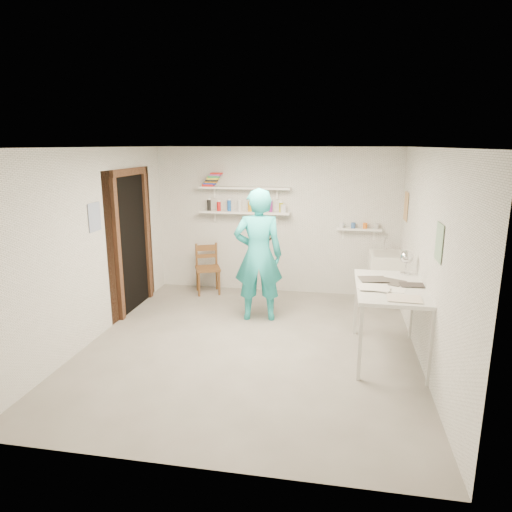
% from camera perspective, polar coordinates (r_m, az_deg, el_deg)
% --- Properties ---
extents(floor, '(4.00, 4.50, 0.02)m').
position_cam_1_polar(floor, '(5.78, -0.71, -11.20)').
color(floor, slate).
rests_on(floor, ground).
extents(ceiling, '(4.00, 4.50, 0.02)m').
position_cam_1_polar(ceiling, '(5.25, -0.79, 13.53)').
color(ceiling, silver).
rests_on(ceiling, wall_back).
extents(wall_back, '(4.00, 0.02, 2.40)m').
position_cam_1_polar(wall_back, '(7.58, 2.48, 4.40)').
color(wall_back, silver).
rests_on(wall_back, ground).
extents(wall_front, '(4.00, 0.02, 2.40)m').
position_cam_1_polar(wall_front, '(3.29, -8.24, -8.32)').
color(wall_front, silver).
rests_on(wall_front, ground).
extents(wall_left, '(0.02, 4.50, 2.40)m').
position_cam_1_polar(wall_left, '(6.09, -19.68, 1.28)').
color(wall_left, silver).
rests_on(wall_left, ground).
extents(wall_right, '(0.02, 4.50, 2.40)m').
position_cam_1_polar(wall_right, '(5.39, 20.73, -0.34)').
color(wall_right, silver).
rests_on(wall_right, ground).
extents(doorway_recess, '(0.02, 0.90, 2.00)m').
position_cam_1_polar(doorway_recess, '(7.03, -15.23, 1.52)').
color(doorway_recess, black).
rests_on(doorway_recess, wall_left).
extents(corridor_box, '(1.40, 1.50, 2.10)m').
position_cam_1_polar(corridor_box, '(7.35, -20.27, 2.07)').
color(corridor_box, brown).
rests_on(corridor_box, ground).
extents(door_lintel, '(0.06, 1.05, 0.10)m').
position_cam_1_polar(door_lintel, '(6.88, -15.63, 10.09)').
color(door_lintel, brown).
rests_on(door_lintel, wall_left).
extents(door_jamb_near, '(0.06, 0.10, 2.00)m').
position_cam_1_polar(door_jamb_near, '(6.58, -16.90, 0.60)').
color(door_jamb_near, brown).
rests_on(door_jamb_near, ground).
extents(door_jamb_far, '(0.06, 0.10, 2.00)m').
position_cam_1_polar(door_jamb_far, '(7.46, -13.47, 2.32)').
color(door_jamb_far, brown).
rests_on(door_jamb_far, ground).
extents(shelf_lower, '(1.50, 0.22, 0.03)m').
position_cam_1_polar(shelf_lower, '(7.51, -1.45, 5.48)').
color(shelf_lower, white).
rests_on(shelf_lower, wall_back).
extents(shelf_upper, '(1.50, 0.22, 0.03)m').
position_cam_1_polar(shelf_upper, '(7.46, -1.46, 8.52)').
color(shelf_upper, white).
rests_on(shelf_upper, wall_back).
extents(ledge_shelf, '(0.70, 0.14, 0.03)m').
position_cam_1_polar(ledge_shelf, '(7.45, 12.74, 3.28)').
color(ledge_shelf, white).
rests_on(ledge_shelf, wall_back).
extents(poster_left, '(0.01, 0.28, 0.36)m').
position_cam_1_polar(poster_left, '(6.06, -19.53, 4.61)').
color(poster_left, '#334C7F').
rests_on(poster_left, wall_left).
extents(poster_right_a, '(0.01, 0.34, 0.42)m').
position_cam_1_polar(poster_right_a, '(7.08, 18.24, 5.92)').
color(poster_right_a, '#995933').
rests_on(poster_right_a, wall_right).
extents(poster_right_b, '(0.01, 0.30, 0.38)m').
position_cam_1_polar(poster_right_b, '(4.80, 21.91, 1.57)').
color(poster_right_b, '#3F724C').
rests_on(poster_right_b, wall_right).
extents(belfast_sink, '(0.48, 0.60, 0.30)m').
position_cam_1_polar(belfast_sink, '(7.11, 15.94, -0.88)').
color(belfast_sink, white).
rests_on(belfast_sink, wall_right).
extents(man, '(0.75, 0.56, 1.87)m').
position_cam_1_polar(man, '(6.34, 0.29, 0.09)').
color(man, '#23B0B3').
rests_on(man, ground).
extents(wall_clock, '(0.34, 0.09, 0.34)m').
position_cam_1_polar(wall_clock, '(6.48, 0.94, 3.20)').
color(wall_clock, beige).
rests_on(wall_clock, man).
extents(wooden_chair, '(0.51, 0.50, 0.84)m').
position_cam_1_polar(wooden_chair, '(7.64, -6.05, -1.57)').
color(wooden_chair, brown).
rests_on(wooden_chair, ground).
extents(work_table, '(0.79, 1.31, 0.87)m').
position_cam_1_polar(work_table, '(5.54, 16.30, -7.91)').
color(work_table, silver).
rests_on(work_table, ground).
extents(desk_lamp, '(0.16, 0.16, 0.16)m').
position_cam_1_polar(desk_lamp, '(5.87, 18.31, -0.11)').
color(desk_lamp, silver).
rests_on(desk_lamp, work_table).
extents(spray_cans, '(1.29, 0.06, 0.17)m').
position_cam_1_polar(spray_cans, '(7.50, -1.45, 6.24)').
color(spray_cans, black).
rests_on(spray_cans, shelf_lower).
extents(book_stack, '(0.32, 0.14, 0.22)m').
position_cam_1_polar(book_stack, '(7.58, -5.45, 9.51)').
color(book_stack, red).
rests_on(book_stack, shelf_upper).
extents(ledge_pots, '(0.48, 0.07, 0.09)m').
position_cam_1_polar(ledge_pots, '(7.44, 12.77, 3.73)').
color(ledge_pots, silver).
rests_on(ledge_pots, ledge_shelf).
extents(papers, '(0.30, 0.22, 0.03)m').
position_cam_1_polar(papers, '(5.40, 16.62, -3.45)').
color(papers, silver).
rests_on(papers, work_table).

